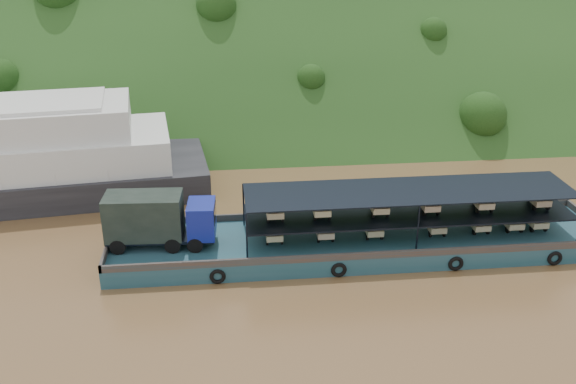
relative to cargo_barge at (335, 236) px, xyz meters
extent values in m
plane|color=brown|center=(-0.99, 0.69, -1.24)|extent=(160.00, 160.00, 0.00)
cube|color=#1A3814|center=(-0.99, 36.69, -1.24)|extent=(140.00, 39.60, 39.60)
cube|color=#16424D|center=(1.64, 0.01, -0.64)|extent=(35.00, 7.00, 1.20)
cube|color=#592D19|center=(1.64, 3.41, 0.21)|extent=(35.00, 0.20, 0.50)
cube|color=#592D19|center=(1.64, -3.39, 0.21)|extent=(35.00, 0.20, 0.50)
cube|color=#592D19|center=(-15.76, 0.01, 0.21)|extent=(0.20, 7.00, 0.50)
torus|color=black|center=(-8.36, -3.54, -0.69)|extent=(1.06, 0.26, 1.06)
torus|color=black|center=(-0.36, -3.54, -0.69)|extent=(1.06, 0.26, 1.06)
torus|color=black|center=(7.64, -3.54, -0.69)|extent=(1.06, 0.26, 1.06)
torus|color=black|center=(14.64, -3.54, -0.69)|extent=(1.06, 0.26, 1.06)
cylinder|color=black|center=(-14.95, -0.95, 0.49)|extent=(1.09, 0.44, 1.07)
cylinder|color=black|center=(-14.83, 1.30, 0.49)|extent=(1.09, 0.44, 1.07)
cylinder|color=black|center=(-11.31, -1.16, 0.49)|extent=(1.09, 0.44, 1.07)
cylinder|color=black|center=(-11.18, 1.10, 0.49)|extent=(1.09, 0.44, 1.07)
cylinder|color=black|center=(-9.81, -1.24, 0.49)|extent=(1.09, 0.44, 1.07)
cylinder|color=black|center=(-9.68, 1.01, 0.49)|extent=(1.09, 0.44, 1.07)
cube|color=black|center=(-12.10, 0.02, 0.66)|extent=(7.43, 2.77, 0.21)
cube|color=navy|center=(-9.31, -0.14, 1.89)|extent=(1.97, 2.68, 2.36)
cube|color=black|center=(-8.40, -0.19, 2.32)|extent=(0.19, 2.15, 0.97)
cube|color=black|center=(-13.17, 0.08, 2.21)|extent=(5.29, 2.87, 3.01)
cube|color=black|center=(5.14, 0.01, 1.62)|extent=(23.00, 5.00, 0.12)
cube|color=black|center=(5.14, 0.01, 3.26)|extent=(23.00, 5.00, 0.08)
cylinder|color=black|center=(-6.36, -2.49, 1.61)|extent=(0.12, 0.12, 3.30)
cylinder|color=black|center=(-6.36, 2.51, 1.61)|extent=(0.12, 0.12, 3.30)
cylinder|color=black|center=(5.14, -2.49, 1.61)|extent=(0.12, 0.12, 3.30)
cylinder|color=black|center=(5.14, 2.51, 1.61)|extent=(0.12, 0.12, 3.30)
cylinder|color=black|center=(16.64, 2.51, 1.61)|extent=(0.12, 0.12, 3.30)
cylinder|color=black|center=(-4.39, 1.06, 0.22)|extent=(0.12, 0.52, 0.52)
cylinder|color=black|center=(-4.89, -0.74, 0.22)|extent=(0.14, 0.52, 0.52)
cylinder|color=black|center=(-3.89, -0.74, 0.22)|extent=(0.14, 0.52, 0.52)
cube|color=beige|center=(-4.39, -0.39, 0.56)|extent=(1.15, 1.50, 0.44)
cube|color=red|center=(-4.39, 0.76, 0.74)|extent=(0.55, 0.80, 0.80)
cube|color=red|center=(-4.39, 0.56, 1.24)|extent=(0.50, 0.10, 0.10)
cylinder|color=black|center=(-0.83, 1.06, 0.22)|extent=(0.12, 0.52, 0.52)
cylinder|color=black|center=(-1.33, -0.74, 0.22)|extent=(0.14, 0.52, 0.52)
cylinder|color=black|center=(-0.33, -0.74, 0.22)|extent=(0.14, 0.52, 0.52)
cube|color=beige|center=(-0.83, -0.39, 0.56)|extent=(1.15, 1.50, 0.44)
cube|color=red|center=(-0.83, 0.76, 0.74)|extent=(0.55, 0.80, 0.80)
cube|color=red|center=(-0.83, 0.56, 1.24)|extent=(0.50, 0.10, 0.10)
cylinder|color=black|center=(2.65, 1.06, 0.22)|extent=(0.12, 0.52, 0.52)
cylinder|color=black|center=(2.15, -0.74, 0.22)|extent=(0.14, 0.52, 0.52)
cylinder|color=black|center=(3.15, -0.74, 0.22)|extent=(0.14, 0.52, 0.52)
cube|color=beige|center=(2.65, -0.39, 0.56)|extent=(1.15, 1.50, 0.44)
cube|color=#B9290C|center=(2.65, 0.76, 0.74)|extent=(0.55, 0.80, 0.80)
cube|color=#B9290C|center=(2.65, 0.56, 1.24)|extent=(0.50, 0.10, 0.10)
cylinder|color=black|center=(7.17, 1.06, 0.22)|extent=(0.12, 0.52, 0.52)
cylinder|color=black|center=(6.67, -0.74, 0.22)|extent=(0.14, 0.52, 0.52)
cylinder|color=black|center=(7.67, -0.74, 0.22)|extent=(0.14, 0.52, 0.52)
cube|color=#C8BA8D|center=(7.17, -0.39, 0.56)|extent=(1.15, 1.50, 0.44)
cube|color=#BA280C|center=(7.17, 0.76, 0.74)|extent=(0.55, 0.80, 0.80)
cube|color=#BA280C|center=(7.17, 0.56, 1.24)|extent=(0.50, 0.10, 0.10)
cylinder|color=black|center=(10.39, 1.06, 0.22)|extent=(0.12, 0.52, 0.52)
cylinder|color=black|center=(9.89, -0.74, 0.22)|extent=(0.14, 0.52, 0.52)
cylinder|color=black|center=(10.89, -0.74, 0.22)|extent=(0.14, 0.52, 0.52)
cube|color=beige|center=(10.39, -0.39, 0.56)|extent=(1.15, 1.50, 0.44)
cube|color=#B60C19|center=(10.39, 0.76, 0.74)|extent=(0.55, 0.80, 0.80)
cube|color=#B60C19|center=(10.39, 0.56, 1.24)|extent=(0.50, 0.10, 0.10)
cylinder|color=black|center=(14.68, 1.06, 0.22)|extent=(0.12, 0.52, 0.52)
cylinder|color=black|center=(14.18, -0.74, 0.22)|extent=(0.14, 0.52, 0.52)
cylinder|color=black|center=(15.18, -0.74, 0.22)|extent=(0.14, 0.52, 0.52)
cube|color=beige|center=(14.68, -0.39, 0.56)|extent=(1.15, 1.50, 0.44)
cube|color=#B0240B|center=(14.68, 0.76, 0.74)|extent=(0.55, 0.80, 0.80)
cube|color=#B0240B|center=(14.68, 0.56, 1.24)|extent=(0.50, 0.10, 0.10)
cylinder|color=black|center=(12.87, 1.06, 0.22)|extent=(0.12, 0.52, 0.52)
cylinder|color=black|center=(12.37, -0.74, 0.22)|extent=(0.14, 0.52, 0.52)
cylinder|color=black|center=(13.37, -0.74, 0.22)|extent=(0.14, 0.52, 0.52)
cube|color=beige|center=(12.87, -0.39, 0.56)|extent=(1.15, 1.50, 0.44)
cube|color=#B0240B|center=(12.87, 0.76, 0.74)|extent=(0.55, 0.80, 0.80)
cube|color=#B0240B|center=(12.87, 0.56, 1.24)|extent=(0.50, 0.10, 0.10)
cylinder|color=black|center=(-4.33, 1.06, 1.94)|extent=(0.12, 0.52, 0.52)
cylinder|color=black|center=(-4.83, -0.74, 1.94)|extent=(0.14, 0.52, 0.52)
cylinder|color=black|center=(-3.83, -0.74, 1.94)|extent=(0.14, 0.52, 0.52)
cube|color=#C9BA8E|center=(-4.33, -0.39, 2.28)|extent=(1.15, 1.50, 0.44)
cube|color=red|center=(-4.33, 0.76, 2.46)|extent=(0.55, 0.80, 0.80)
cube|color=red|center=(-4.33, 0.56, 2.96)|extent=(0.50, 0.10, 0.10)
cylinder|color=black|center=(-1.11, 1.06, 1.94)|extent=(0.12, 0.52, 0.52)
cylinder|color=black|center=(-1.61, -0.74, 1.94)|extent=(0.14, 0.52, 0.52)
cylinder|color=black|center=(-0.61, -0.74, 1.94)|extent=(0.14, 0.52, 0.52)
cube|color=beige|center=(-1.11, -0.39, 2.28)|extent=(1.15, 1.50, 0.44)
cube|color=navy|center=(-1.11, 0.76, 2.46)|extent=(0.55, 0.80, 0.80)
cube|color=navy|center=(-1.11, 0.56, 2.96)|extent=(0.50, 0.10, 0.10)
cylinder|color=black|center=(2.95, 1.06, 1.94)|extent=(0.12, 0.52, 0.52)
cylinder|color=black|center=(2.45, -0.74, 1.94)|extent=(0.14, 0.52, 0.52)
cylinder|color=black|center=(3.45, -0.74, 1.94)|extent=(0.14, 0.52, 0.52)
cube|color=beige|center=(2.95, -0.39, 2.28)|extent=(1.15, 1.50, 0.44)
cube|color=red|center=(2.95, 0.76, 2.46)|extent=(0.55, 0.80, 0.80)
cube|color=red|center=(2.95, 0.56, 2.96)|extent=(0.50, 0.10, 0.10)
cylinder|color=black|center=(6.55, 1.06, 1.94)|extent=(0.12, 0.52, 0.52)
cylinder|color=black|center=(6.05, -0.74, 1.94)|extent=(0.14, 0.52, 0.52)
cylinder|color=black|center=(7.05, -0.74, 1.94)|extent=(0.14, 0.52, 0.52)
cube|color=#C7AE8D|center=(6.55, -0.39, 2.28)|extent=(1.15, 1.50, 0.44)
cube|color=beige|center=(6.55, 0.76, 2.46)|extent=(0.55, 0.80, 0.80)
cube|color=beige|center=(6.55, 0.56, 2.96)|extent=(0.50, 0.10, 0.10)
cylinder|color=black|center=(10.43, 1.06, 1.94)|extent=(0.12, 0.52, 0.52)
cylinder|color=black|center=(9.93, -0.74, 1.94)|extent=(0.14, 0.52, 0.52)
cylinder|color=black|center=(10.93, -0.74, 1.94)|extent=(0.14, 0.52, 0.52)
cube|color=beige|center=(10.43, -0.39, 2.28)|extent=(1.15, 1.50, 0.44)
cube|color=red|center=(10.43, 0.76, 2.46)|extent=(0.55, 0.80, 0.80)
cube|color=red|center=(10.43, 0.56, 2.96)|extent=(0.50, 0.10, 0.10)
cylinder|color=black|center=(14.59, 1.06, 1.94)|extent=(0.12, 0.52, 0.52)
cylinder|color=black|center=(14.09, -0.74, 1.94)|extent=(0.14, 0.52, 0.52)
cylinder|color=black|center=(15.09, -0.74, 1.94)|extent=(0.14, 0.52, 0.52)
cube|color=tan|center=(14.59, -0.39, 2.28)|extent=(1.15, 1.50, 0.44)
cube|color=beige|center=(14.59, 0.76, 2.46)|extent=(0.55, 0.80, 0.80)
cube|color=beige|center=(14.59, 0.56, 2.96)|extent=(0.50, 0.10, 0.10)
camera|label=1|loc=(-7.59, -39.89, 20.87)|focal=40.00mm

